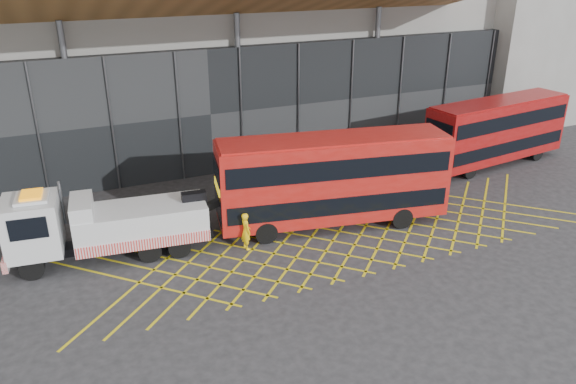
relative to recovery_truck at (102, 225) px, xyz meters
name	(u,v)px	position (x,y,z in m)	size (l,w,h in m)	color
ground_plane	(242,260)	(5.83, -2.89, -1.72)	(120.00, 120.00, 0.00)	#262629
road_markings	(347,238)	(11.43, -2.89, -1.71)	(27.96, 7.16, 0.01)	yellow
construction_building	(177,20)	(7.75, 15.50, 7.26)	(55.00, 23.97, 18.00)	gray
recovery_truck	(102,225)	(0.00, 0.00, 0.00)	(10.74, 3.49, 3.72)	black
bus_towed	(333,177)	(11.43, -1.19, 0.97)	(12.20, 4.84, 4.85)	#AD140F
bus_second	(497,129)	(25.87, 2.66, 0.74)	(11.12, 3.88, 4.43)	maroon
worker	(246,231)	(6.40, -1.87, -0.77)	(0.69, 0.45, 1.89)	yellow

